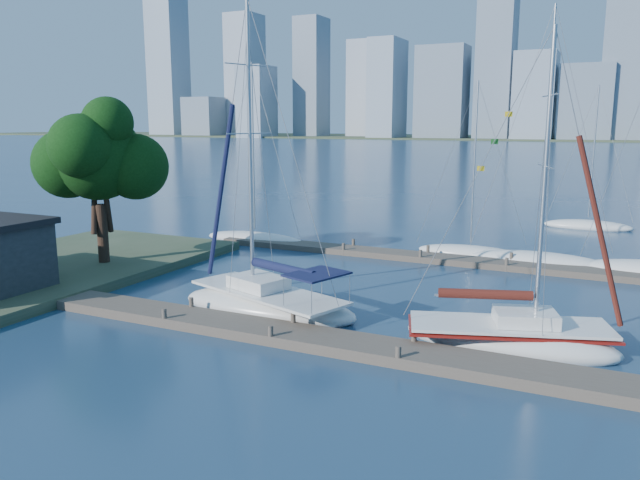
% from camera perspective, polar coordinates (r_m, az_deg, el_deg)
% --- Properties ---
extents(ground, '(700.00, 700.00, 0.00)m').
position_cam_1_polar(ground, '(24.54, -3.45, -9.00)').
color(ground, navy).
rests_on(ground, ground).
extents(near_dock, '(26.00, 2.00, 0.40)m').
position_cam_1_polar(near_dock, '(24.47, -3.46, -8.56)').
color(near_dock, brown).
rests_on(near_dock, ground).
extents(far_dock, '(30.00, 1.80, 0.36)m').
position_cam_1_polar(far_dock, '(38.20, 10.94, -1.71)').
color(far_dock, brown).
rests_on(far_dock, ground).
extents(shore, '(12.00, 22.00, 0.50)m').
position_cam_1_polar(shore, '(37.42, -24.50, -2.64)').
color(shore, '#38472D').
rests_on(shore, ground).
extents(far_shore, '(800.00, 100.00, 1.50)m').
position_cam_1_polar(far_shore, '(340.46, 23.93, 8.42)').
color(far_shore, '#38472D').
rests_on(far_shore, ground).
extents(tree, '(6.99, 6.39, 9.62)m').
position_cam_1_polar(tree, '(36.50, -19.66, 7.41)').
color(tree, black).
rests_on(tree, ground).
extents(sailboat_navy, '(8.88, 5.28, 13.96)m').
position_cam_1_polar(sailboat_navy, '(27.49, -4.84, -4.45)').
color(sailboat_navy, white).
rests_on(sailboat_navy, ground).
extents(sailboat_maroon, '(8.23, 4.89, 12.07)m').
position_cam_1_polar(sailboat_maroon, '(24.36, 16.99, -7.22)').
color(sailboat_maroon, white).
rests_on(sailboat_maroon, ground).
extents(bg_boat_0, '(7.97, 3.22, 12.58)m').
position_cam_1_polar(bg_boat_0, '(44.02, -5.96, 0.15)').
color(bg_boat_0, white).
rests_on(bg_boat_0, ground).
extents(bg_boat_2, '(6.99, 3.79, 11.04)m').
position_cam_1_polar(bg_boat_2, '(40.36, 13.59, -1.09)').
color(bg_boat_2, white).
rests_on(bg_boat_2, ground).
extents(bg_boat_3, '(8.21, 3.68, 15.02)m').
position_cam_1_polar(bg_boat_3, '(38.89, 19.36, -1.75)').
color(bg_boat_3, white).
rests_on(bg_boat_3, ground).
extents(bg_boat_7, '(6.89, 3.95, 11.35)m').
position_cam_1_polar(bg_boat_7, '(53.61, 23.29, 1.22)').
color(bg_boat_7, white).
rests_on(bg_boat_7, ground).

